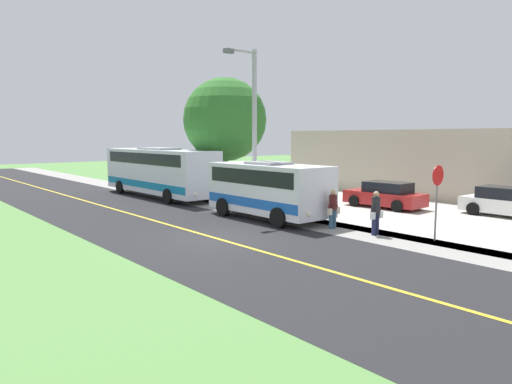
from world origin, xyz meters
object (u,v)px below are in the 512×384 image
(stop_sign, at_px, (437,190))
(street_light_pole, at_px, (253,125))
(parked_car_far, at_px, (509,203))
(parked_car_near, at_px, (385,195))
(transit_bus_rear, at_px, (159,170))
(pedestrian_with_bags, at_px, (376,211))
(commercial_building, at_px, (459,162))
(pedestrian_waiting, at_px, (333,208))
(shuttle_bus_front, at_px, (269,187))
(tree_curbside, at_px, (225,120))

(stop_sign, bearing_deg, street_light_pole, -82.59)
(parked_car_far, bearing_deg, stop_sign, 3.94)
(parked_car_near, bearing_deg, stop_sign, 47.12)
(transit_bus_rear, height_order, pedestrian_with_bags, transit_bus_rear)
(parked_car_near, distance_m, commercial_building, 9.65)
(stop_sign, xyz_separation_m, street_light_pole, (1.22, -9.38, 2.57))
(parked_car_near, relative_size, parked_car_far, 1.01)
(stop_sign, height_order, street_light_pole, street_light_pole)
(stop_sign, bearing_deg, pedestrian_waiting, -75.60)
(transit_bus_rear, bearing_deg, shuttle_bus_front, 89.81)
(tree_curbside, bearing_deg, transit_bus_rear, -50.92)
(pedestrian_waiting, bearing_deg, street_light_pole, -88.30)
(parked_car_far, bearing_deg, transit_bus_rear, -62.38)
(parked_car_far, height_order, tree_curbside, tree_curbside)
(street_light_pole, xyz_separation_m, parked_car_near, (-7.01, 3.14, -3.84))
(stop_sign, bearing_deg, parked_car_near, -132.88)
(pedestrian_waiting, xyz_separation_m, tree_curbside, (-2.36, -11.02, 4.11))
(tree_curbside, bearing_deg, pedestrian_waiting, 77.89)
(transit_bus_rear, relative_size, pedestrian_waiting, 6.51)
(parked_car_near, relative_size, commercial_building, 0.19)
(stop_sign, bearing_deg, commercial_building, -155.86)
(pedestrian_waiting, bearing_deg, commercial_building, -170.59)
(parked_car_near, relative_size, tree_curbside, 0.58)
(pedestrian_with_bags, relative_size, parked_car_far, 0.40)
(transit_bus_rear, height_order, stop_sign, transit_bus_rear)
(shuttle_bus_front, distance_m, commercial_building, 16.92)
(transit_bus_rear, relative_size, street_light_pole, 1.33)
(pedestrian_waiting, relative_size, stop_sign, 0.58)
(street_light_pole, distance_m, commercial_building, 16.87)
(street_light_pole, height_order, parked_car_far, street_light_pole)
(pedestrian_with_bags, height_order, tree_curbside, tree_curbside)
(stop_sign, xyz_separation_m, parked_car_near, (-5.79, -6.23, -1.28))
(street_light_pole, bearing_deg, stop_sign, 97.41)
(commercial_building, bearing_deg, pedestrian_with_bags, 16.33)
(pedestrian_waiting, distance_m, street_light_pole, 6.37)
(shuttle_bus_front, distance_m, parked_car_near, 7.56)
(stop_sign, height_order, tree_curbside, tree_curbside)
(pedestrian_with_bags, height_order, street_light_pole, street_light_pole)
(parked_car_far, bearing_deg, pedestrian_waiting, -21.79)
(commercial_building, bearing_deg, stop_sign, 24.14)
(shuttle_bus_front, height_order, street_light_pole, street_light_pole)
(shuttle_bus_front, bearing_deg, transit_bus_rear, -90.19)
(pedestrian_waiting, distance_m, commercial_building, 16.64)
(pedestrian_waiting, xyz_separation_m, parked_car_far, (-9.00, 3.60, -0.21))
(transit_bus_rear, xyz_separation_m, stop_sign, (-1.54, 18.67, 0.19))
(shuttle_bus_front, bearing_deg, commercial_building, 176.97)
(parked_car_near, height_order, parked_car_far, same)
(tree_curbside, height_order, commercial_building, tree_curbside)
(shuttle_bus_front, relative_size, tree_curbside, 0.87)
(parked_car_near, bearing_deg, street_light_pole, -24.17)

